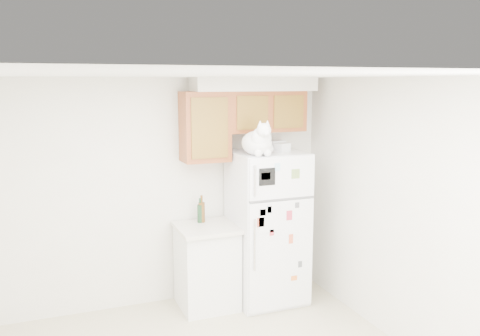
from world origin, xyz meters
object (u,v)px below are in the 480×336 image
cat (258,142)px  bottle_green (200,210)px  refrigerator (267,227)px  storage_box_back (276,145)px  storage_box_front (282,147)px  bottle_amber (202,209)px  base_counter (207,266)px

cat → bottle_green: cat is taller
refrigerator → storage_box_back: (0.17, 0.15, 0.90)m
cat → storage_box_front: bearing=25.4°
bottle_green → bottle_amber: bottle_amber is taller
base_counter → storage_box_back: (0.86, 0.08, 1.29)m
refrigerator → base_counter: (-0.69, 0.07, -0.39)m
bottle_green → refrigerator: bearing=-17.0°
cat → bottle_amber: cat is taller
bottle_amber → storage_box_front: bearing=-17.0°
cat → bottle_green: (-0.51, 0.43, -0.79)m
base_counter → cat: cat is taller
base_counter → refrigerator: bearing=-6.1°
storage_box_back → storage_box_front: 0.19m
base_counter → bottle_green: 0.61m
cat → bottle_green: 1.03m
refrigerator → base_counter: size_ratio=1.85×
cat → storage_box_front: size_ratio=3.58×
base_counter → bottle_amber: bearing=92.0°
bottle_amber → refrigerator: bearing=-17.7°
storage_box_front → refrigerator: bearing=142.9°
storage_box_front → bottle_green: 1.14m
refrigerator → bottle_amber: bearing=162.3°
refrigerator → storage_box_front: (0.16, -0.04, 0.89)m
storage_box_front → bottle_amber: (-0.85, 0.26, -0.67)m
cat → storage_box_back: 0.53m
base_counter → storage_box_front: bearing=-7.5°
storage_box_front → bottle_amber: bearing=139.5°
base_counter → bottle_green: bearing=99.5°
refrigerator → bottle_green: refrigerator is taller
storage_box_front → base_counter: bearing=149.0°
storage_box_back → storage_box_front: (-0.01, -0.19, -0.01)m
refrigerator → base_counter: 0.79m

